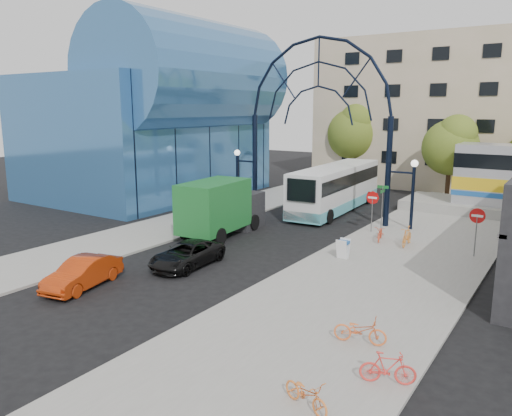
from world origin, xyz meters
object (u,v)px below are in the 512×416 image
Objects in this scene: street_name_sign at (382,198)px; city_bus at (336,187)px; bike_far_b at (388,368)px; do_not_enter_sign at (477,221)px; stop_sign at (372,201)px; tree_north_a at (452,144)px; gateway_arch at (318,91)px; black_suv at (187,255)px; bike_near_a at (380,233)px; sandwich_board at (343,246)px; tree_north_b at (355,131)px; bike_near_b at (407,236)px; bike_far_a at (360,330)px; green_truck at (222,207)px; bike_far_c at (306,394)px; red_sedan at (83,273)px.

city_bus reaches higher than street_name_sign.
do_not_enter_sign is at bearing -20.83° from bike_far_b.
stop_sign is 14.23m from tree_north_a.
gateway_arch is 15.24m from black_suv.
black_suv reaches higher than bike_near_a.
sandwich_board is 7.71m from black_suv.
bike_near_b is at bearing -60.10° from tree_north_b.
tree_north_a is 28.64m from bike_far_a.
tree_north_b reaches higher than green_truck.
bike_far_b is (6.52, -16.04, -1.41)m from stop_sign.
city_bus is (-5.16, 4.63, -0.41)m from street_name_sign.
bike_near_b is (2.34, -2.54, -1.48)m from street_name_sign.
green_truck is at bearing 40.85° from bike_far_a.
black_suv is (-11.30, -8.99, -1.39)m from do_not_enter_sign.
bike_near_a is 0.92× the size of bike_near_b.
gateway_arch is at bearing 9.98° from bike_far_b.
gateway_arch is at bearing -93.83° from city_bus.
bike_far_c is at bearing -63.75° from gateway_arch.
street_name_sign is 1.84× the size of bike_far_c.
sandwich_board is 0.08× the size of city_bus.
red_sedan is 12.38m from bike_far_c.
stop_sign is 0.36× the size of tree_north_a.
do_not_enter_sign reaches higher than bike_near_b.
bike_near_b is 12.46m from bike_far_a.
bike_far_c is (13.87, -36.20, -4.75)m from tree_north_b.
green_truck reaches higher than sandwich_board.
street_name_sign is 1.73× the size of bike_near_a.
tree_north_b is at bearing 158.20° from tree_north_a.
stop_sign is 17.10m from red_sedan.
green_truck is at bearing -171.34° from bike_near_a.
bike_far_a is at bearing -41.16° from green_truck.
bike_far_c is (-1.32, -2.23, -0.06)m from bike_far_b.
stop_sign reaches higher than do_not_enter_sign.
bike_near_b is (2.74, -1.93, -1.35)m from stop_sign.
tree_north_b reaches higher than bike_far_c.
gateway_arch reaches higher than street_name_sign.
tree_north_b reaches higher than black_suv.
green_truck is 9.33m from bike_near_a.
sandwich_board is at bearing -143.32° from do_not_enter_sign.
street_name_sign is 0.35× the size of tree_north_b.
do_not_enter_sign is 0.89× the size of street_name_sign.
city_bus is at bearing 13.61° from bike_far_a.
bike_near_b is at bearing 12.41° from green_truck.
bike_far_c is (12.62, -13.14, -1.15)m from green_truck.
bike_far_b is (6.12, -16.64, -1.55)m from street_name_sign.
tree_north_b is (-8.68, 17.93, 3.27)m from stop_sign.
bike_far_c is at bearing -75.74° from street_name_sign.
bike_far_c is at bearing -51.17° from green_truck.
stop_sign is 1.63× the size of bike_far_b.
city_bus is at bearing 117.40° from bike_near_a.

